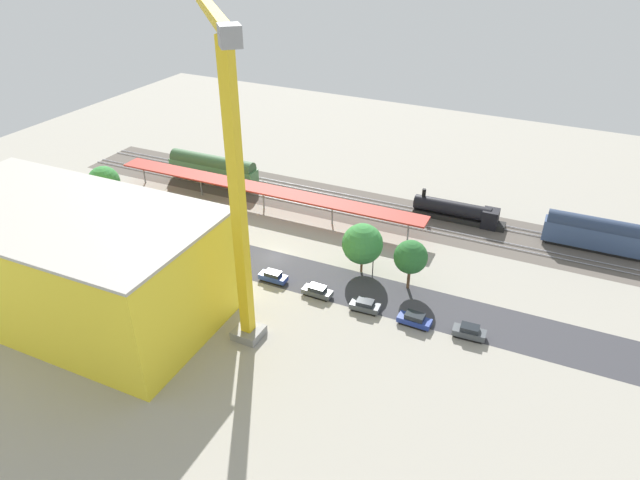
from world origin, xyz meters
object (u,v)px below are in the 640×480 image
locomotive (459,212)px  parked_car_0 (469,332)px  traffic_light (374,254)px  construction_building (70,263)px  box_truck_0 (134,243)px  freight_coach_far (213,169)px  parked_car_3 (317,292)px  street_tree_2 (411,257)px  street_tree_0 (362,244)px  box_truck_1 (74,223)px  street_tree_1 (104,182)px  tower_crane (232,161)px  platform_canopy_near (263,189)px  parked_car_1 (414,320)px  passenger_coach (596,233)px  parked_car_2 (365,306)px  box_truck_2 (185,253)px  parked_car_4 (273,277)px

locomotive → parked_car_0: (-9.26, 31.30, -0.99)m
traffic_light → parked_car_0: bearing=155.6°
construction_building → box_truck_0: size_ratio=4.35×
locomotive → freight_coach_far: 49.80m
parked_car_3 → street_tree_2: bearing=-145.4°
locomotive → street_tree_0: street_tree_0 is taller
parked_car_3 → box_truck_0: (32.70, 2.12, 0.87)m
box_truck_0 → box_truck_1: (13.97, -0.51, 0.03)m
street_tree_2 → street_tree_1: bearing=0.1°
locomotive → construction_building: size_ratio=0.41×
tower_crane → street_tree_2: tower_crane is taller
platform_canopy_near → street_tree_2: size_ratio=7.88×
tower_crane → street_tree_1: (41.92, -17.86, -18.38)m
parked_car_1 → box_truck_0: size_ratio=0.50×
freight_coach_far → parked_car_3: size_ratio=4.43×
passenger_coach → parked_car_1: size_ratio=3.54×
parked_car_1 → parked_car_2: 7.23m
box_truck_0 → street_tree_0: bearing=-163.1°
tower_crane → street_tree_2: bearing=-133.5°
parked_car_1 → construction_building: size_ratio=0.11×
locomotive → parked_car_0: 32.65m
parked_car_3 → street_tree_0: bearing=-110.6°
box_truck_1 → passenger_coach: bearing=-157.8°
parked_car_0 → parked_car_3: 22.09m
parked_car_1 → parked_car_3: (14.80, -0.12, -0.04)m
parked_car_2 → street_tree_2: 9.92m
platform_canopy_near → street_tree_0: 27.39m
construction_building → parked_car_3: bearing=-150.2°
street_tree_1 → parked_car_3: bearing=170.9°
box_truck_0 → street_tree_2: 45.22m
locomotive → box_truck_0: (45.52, 34.00, -0.18)m
freight_coach_far → parked_car_2: freight_coach_far is taller
parked_car_1 → street_tree_2: (3.54, -7.89, 4.65)m
platform_canopy_near → box_truck_2: bearing=86.1°
locomotive → box_truck_0: size_ratio=1.78×
parked_car_4 → platform_canopy_near: bearing=-55.6°
parked_car_4 → box_truck_0: 25.15m
platform_canopy_near → street_tree_1: (26.30, 12.87, 1.47)m
platform_canopy_near → box_truck_0: platform_canopy_near is taller
freight_coach_far → parked_car_3: (-36.58, 25.79, -2.46)m
locomotive → parked_car_0: size_ratio=3.76×
parked_car_4 → box_truck_1: box_truck_1 is taller
parked_car_3 → street_tree_1: (47.73, -7.62, 4.79)m
locomotive → parked_car_2: bearing=80.7°
passenger_coach → parked_car_0: 34.03m
parked_car_0 → tower_crane: bearing=21.2°
box_truck_1 → street_tree_0: street_tree_0 is taller
parked_car_0 → tower_crane: size_ratio=0.11×
parked_car_0 → street_tree_1: street_tree_1 is taller
parked_car_4 → street_tree_2: (-18.95, -7.37, 4.67)m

